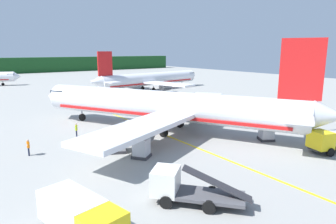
# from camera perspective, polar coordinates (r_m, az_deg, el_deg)

# --- Properties ---
(airliner_foreground) EXTENTS (32.05, 37.81, 11.90)m
(airliner_foreground) POSITION_cam_1_polar(r_m,az_deg,el_deg) (39.21, -0.40, 1.08)
(airliner_foreground) COLOR silver
(airliner_foreground) RESTS_ON ground
(airliner_mid_apron) EXTENTS (36.31, 30.11, 10.38)m
(airliner_mid_apron) POSITION_cam_1_polar(r_m,az_deg,el_deg) (80.86, -3.42, 6.27)
(airliner_mid_apron) COLOR white
(airliner_mid_apron) RESTS_ON ground
(service_truck_fuel) EXTENTS (5.90, 6.30, 2.71)m
(service_truck_fuel) POSITION_cam_1_polar(r_m,az_deg,el_deg) (21.74, 2.66, -14.11)
(service_truck_fuel) COLOR white
(service_truck_fuel) RESTS_ON ground
(service_truck_baggage) EXTENTS (3.49, 6.42, 2.42)m
(service_truck_baggage) POSITION_cam_1_polar(r_m,az_deg,el_deg) (18.50, -16.34, -18.67)
(service_truck_baggage) COLOR yellow
(service_truck_baggage) RESTS_ON ground
(service_truck_catering) EXTENTS (6.02, 3.48, 2.40)m
(service_truck_catering) POSITION_cam_1_polar(r_m,az_deg,el_deg) (36.28, 29.10, -4.55)
(service_truck_catering) COLOR yellow
(service_truck_catering) RESTS_ON ground
(cargo_container_near) EXTENTS (2.27, 2.27, 2.09)m
(cargo_container_near) POSITION_cam_1_polar(r_m,az_deg,el_deg) (30.29, -5.08, -6.88)
(cargo_container_near) COLOR #333338
(cargo_container_near) RESTS_ON ground
(cargo_container_mid) EXTENTS (2.27, 2.27, 1.94)m
(cargo_container_mid) POSITION_cam_1_polar(r_m,az_deg,el_deg) (32.27, -9.50, -5.96)
(cargo_container_mid) COLOR #333338
(cargo_container_mid) RESTS_ON ground
(cargo_container_far) EXTENTS (2.25, 2.25, 2.09)m
(cargo_container_far) POSITION_cam_1_polar(r_m,az_deg,el_deg) (37.61, 18.25, -3.73)
(cargo_container_far) COLOR #333338
(cargo_container_far) RESTS_ON ground
(crew_marshaller) EXTENTS (0.23, 0.63, 1.72)m
(crew_marshaller) POSITION_cam_1_polar(r_m,az_deg,el_deg) (33.86, -25.17, -5.93)
(crew_marshaller) COLOR #191E33
(crew_marshaller) RESTS_ON ground
(crew_loader_left) EXTENTS (0.42, 0.57, 1.70)m
(crew_loader_left) POSITION_cam_1_polar(r_m,az_deg,el_deg) (39.00, -17.13, -3.10)
(crew_loader_left) COLOR #191E33
(crew_loader_left) RESTS_ON ground
(apron_guide_line) EXTENTS (0.30, 60.00, 0.01)m
(apron_guide_line) POSITION_cam_1_polar(r_m,az_deg,el_deg) (35.84, 2.26, -5.53)
(apron_guide_line) COLOR yellow
(apron_guide_line) RESTS_ON ground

